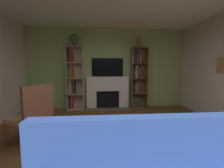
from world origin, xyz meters
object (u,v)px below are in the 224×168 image
Objects in this scene: fireplace at (108,92)px; vase_with_flowers at (139,44)px; bookshelf_left at (74,78)px; bookshelf_right at (137,78)px; tv at (108,67)px; armchair at (33,114)px; potted_plant at (75,40)px.

vase_with_flowers reaches higher than fireplace.
bookshelf_right is (2.29, 0.00, -0.01)m from bookshelf_left.
fireplace is 1.41× the size of tv.
bookshelf_right is (1.08, -0.09, -0.38)m from tv.
bookshelf_left is at bearing 80.76° from armchair.
bookshelf_right is at bearing 0.03° from bookshelf_left.
potted_plant reaches higher than tv.
fireplace reaches higher than armchair.
potted_plant is (0.07, -0.03, 1.31)m from bookshelf_left.
vase_with_flowers is at bearing -2.15° from fireplace.
fireplace is 1.41× the size of armchair.
fireplace is at bearing -90.00° from tv.
potted_plant reaches higher than vase_with_flowers.
bookshelf_left is 2.29m from bookshelf_right.
vase_with_flowers is at bearing -6.09° from tv.
tv is at bearing 90.00° from fireplace.
vase_with_flowers reaches higher than bookshelf_left.
vase_with_flowers is at bearing -0.68° from bookshelf_left.
fireplace is 0.73× the size of bookshelf_right.
vase_with_flowers reaches higher than armchair.
tv is 0.52× the size of bookshelf_left.
bookshelf_right is at bearing 152.59° from vase_with_flowers.
potted_plant is (-1.13, -0.12, 0.94)m from tv.
bookshelf_left is (-1.21, -0.09, -0.37)m from tv.
armchair is at bearing -123.49° from fireplace.
armchair is (-1.60, -2.41, -0.06)m from fireplace.
fireplace is 1.19m from bookshelf_right.
potted_plant reaches higher than fireplace.
potted_plant is at bearing 78.99° from armchair.
bookshelf_right is 3.64m from armchair.
bookshelf_right reaches higher than fireplace.
tv is 2.71× the size of potted_plant.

